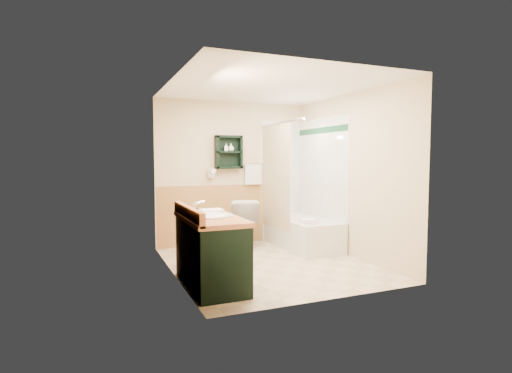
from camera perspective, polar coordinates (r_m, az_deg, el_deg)
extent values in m
plane|color=beige|center=(5.57, 1.86, -10.99)|extent=(3.00, 3.00, 0.00)
cube|color=beige|center=(6.80, -3.42, 1.96)|extent=(2.60, 0.04, 2.40)
cube|color=beige|center=(4.99, -12.05, 1.14)|extent=(0.04, 3.00, 2.40)
cube|color=beige|center=(6.05, 13.34, 1.61)|extent=(0.04, 3.00, 2.40)
cube|color=white|center=(5.47, 1.92, 14.30)|extent=(2.60, 3.00, 0.04)
cube|color=black|center=(6.66, -3.92, 4.93)|extent=(0.45, 0.15, 0.55)
cylinder|color=silver|center=(6.31, 3.49, 9.07)|extent=(0.03, 1.60, 0.03)
cube|color=black|center=(4.60, -6.49, -9.16)|extent=(0.59, 1.25, 0.79)
cube|color=silver|center=(6.57, 6.59, -6.60)|extent=(0.71, 1.50, 0.47)
imported|color=silver|center=(6.60, -1.77, -5.19)|extent=(0.65, 0.88, 0.78)
cube|color=silver|center=(4.84, -6.39, -3.48)|extent=(0.27, 0.21, 0.04)
imported|color=black|center=(5.06, -10.27, -2.06)|extent=(0.18, 0.03, 0.24)
cube|color=silver|center=(6.03, 7.55, -4.94)|extent=(0.23, 0.19, 0.07)
imported|color=silver|center=(6.64, -4.27, 5.31)|extent=(0.10, 0.14, 0.06)
imported|color=silver|center=(6.66, -3.59, 5.48)|extent=(0.10, 0.13, 0.10)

